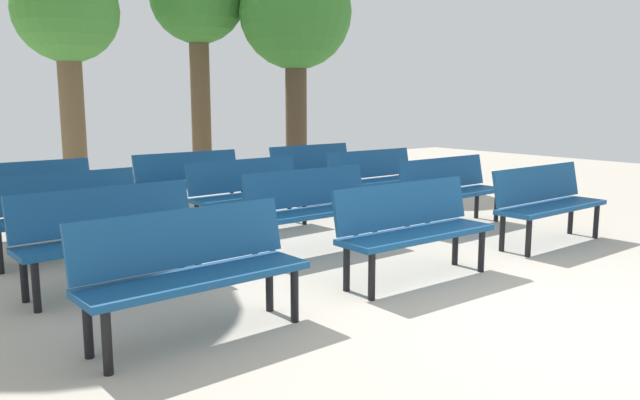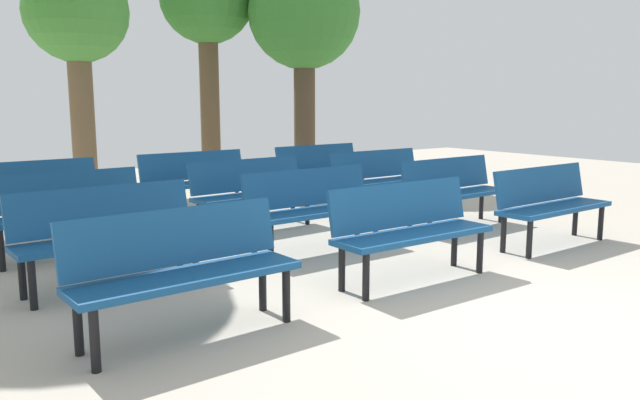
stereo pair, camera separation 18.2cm
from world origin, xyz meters
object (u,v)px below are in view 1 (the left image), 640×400
at_px(bench_r2_c2, 376,176).
at_px(tree_3, 296,17).
at_px(bench_r2_c0, 66,209).
at_px(tree_0, 66,17).
at_px(bench_r0_c0, 192,265).
at_px(bench_r3_c2, 315,168).
at_px(bench_r1_c0, 111,231).
at_px(bench_r0_c2, 547,200).
at_px(bench_r2_c1, 249,189).
at_px(bench_r0_c1, 412,225).
at_px(bench_r3_c1, 192,179).
at_px(bench_r1_c1, 313,204).
at_px(bench_r1_c2, 450,187).
at_px(tree_2, 198,2).
at_px(bench_r3_c0, 27,193).

xyz_separation_m(bench_r2_c2, tree_3, (1.27, 3.75, 2.74)).
distance_m(bench_r2_c0, tree_0, 6.03).
distance_m(bench_r0_c0, bench_r3_c2, 6.12).
relative_size(bench_r1_c0, bench_r2_c2, 1.01).
distance_m(bench_r0_c2, bench_r2_c0, 5.22).
bearing_deg(bench_r2_c1, bench_r0_c1, -92.57).
bearing_deg(bench_r3_c1, tree_0, 96.78).
relative_size(bench_r0_c0, bench_r1_c1, 1.00).
xyz_separation_m(bench_r0_c1, tree_3, (3.47, 6.60, 2.74)).
relative_size(bench_r1_c2, tree_0, 0.39).
bearing_deg(tree_3, bench_r2_c0, -146.00).
bearing_deg(bench_r2_c0, bench_r1_c1, -32.68).
xyz_separation_m(bench_r0_c0, tree_2, (4.25, 8.06, 3.06)).
distance_m(bench_r1_c1, bench_r3_c1, 2.79).
bearing_deg(tree_0, bench_r1_c2, -67.45).
bearing_deg(bench_r1_c2, bench_r0_c0, -163.64).
distance_m(bench_r2_c2, bench_r3_c2, 1.41).
bearing_deg(bench_r1_c0, tree_2, 54.83).
height_order(bench_r0_c1, bench_r1_c1, same).
xyz_separation_m(bench_r1_c0, bench_r2_c2, (4.45, 1.45, 0.00)).
distance_m(bench_r1_c2, bench_r2_c1, 2.57).
bearing_deg(bench_r1_c1, tree_2, 71.76).
bearing_deg(bench_r1_c0, bench_r2_c0, 87.41).
relative_size(bench_r0_c1, bench_r1_c1, 1.00).
relative_size(bench_r1_c1, bench_r3_c0, 1.00).
relative_size(bench_r3_c2, tree_3, 0.36).
xyz_separation_m(bench_r1_c2, bench_r2_c0, (-4.39, 1.36, 0.00)).
xyz_separation_m(bench_r2_c1, bench_r3_c2, (2.16, 1.44, 0.00)).
bearing_deg(bench_r0_c0, bench_r1_c2, 16.48).
height_order(bench_r3_c0, tree_0, tree_0).
xyz_separation_m(bench_r2_c1, tree_0, (-0.58, 5.15, 2.55)).
bearing_deg(bench_r2_c0, bench_r3_c2, 16.92).
relative_size(bench_r0_c2, bench_r3_c1, 1.00).
xyz_separation_m(bench_r0_c1, tree_0, (-0.57, 7.96, 2.55)).
bearing_deg(bench_r3_c2, bench_r2_c2, -90.22).
xyz_separation_m(bench_r1_c2, bench_r3_c2, (0.01, 2.86, 0.00)).
xyz_separation_m(bench_r1_c1, tree_2, (2.08, 6.59, 3.06)).
distance_m(bench_r0_c0, bench_r0_c1, 2.20).
height_order(bench_r1_c2, bench_r3_c2, same).
relative_size(bench_r1_c0, bench_r3_c1, 1.01).
distance_m(bench_r2_c0, tree_3, 7.41).
bearing_deg(bench_r1_c1, bench_r2_c0, 148.52).
height_order(bench_r0_c0, bench_r3_c2, same).
relative_size(bench_r1_c1, bench_r2_c0, 0.99).
bearing_deg(bench_r2_c2, bench_r2_c1, -179.63).
distance_m(bench_r0_c0, tree_2, 9.61).
relative_size(bench_r0_c2, bench_r1_c1, 1.00).
distance_m(bench_r2_c1, bench_r3_c0, 2.66).
distance_m(bench_r1_c0, bench_r1_c2, 4.40).
height_order(bench_r2_c1, tree_0, tree_0).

